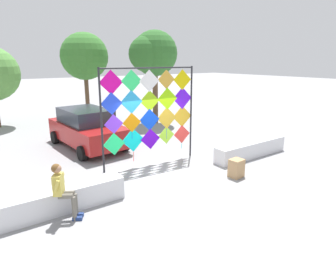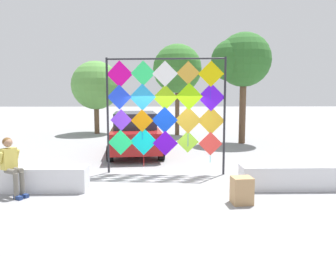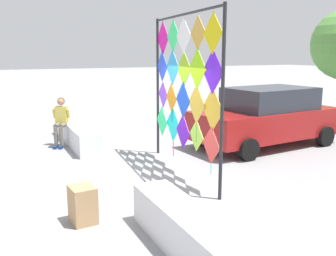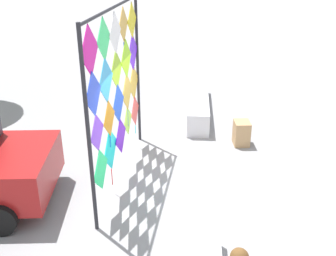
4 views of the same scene
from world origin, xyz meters
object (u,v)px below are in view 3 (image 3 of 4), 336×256
(kite_display_rack, at_px, (184,81))
(parked_car, at_px, (266,117))
(cardboard_box_large, at_px, (83,205))
(seated_vendor, at_px, (61,118))

(kite_display_rack, relative_size, parked_car, 0.79)
(cardboard_box_large, bearing_deg, kite_display_rack, 121.56)
(seated_vendor, bearing_deg, cardboard_box_large, -6.52)
(parked_car, height_order, cardboard_box_large, parked_car)
(parked_car, relative_size, cardboard_box_large, 7.52)
(parked_car, distance_m, cardboard_box_large, 7.02)
(seated_vendor, height_order, cardboard_box_large, seated_vendor)
(kite_display_rack, bearing_deg, parked_car, 109.93)
(parked_car, bearing_deg, cardboard_box_large, -64.62)
(kite_display_rack, height_order, parked_car, kite_display_rack)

